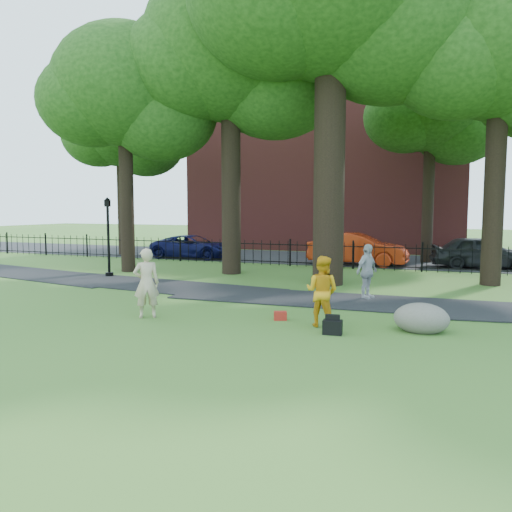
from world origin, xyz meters
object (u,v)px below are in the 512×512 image
at_px(lamppost, 108,238).
at_px(red_sedan, 358,249).
at_px(woman, 146,283).
at_px(boulder, 421,316).
at_px(man, 322,291).

relative_size(lamppost, red_sedan, 0.68).
height_order(woman, boulder, woman).
xyz_separation_m(boulder, red_sedan, (-3.60, 12.56, 0.42)).
relative_size(man, red_sedan, 0.35).
xyz_separation_m(boulder, lamppost, (-12.26, 4.86, 1.22)).
distance_m(woman, red_sedan, 13.89).
bearing_deg(boulder, red_sedan, 106.01).
relative_size(woman, lamppost, 0.55).
bearing_deg(woman, lamppost, -81.73).
height_order(woman, lamppost, lamppost).
distance_m(man, red_sedan, 12.95).
distance_m(boulder, red_sedan, 13.07).
xyz_separation_m(woman, lamppost, (-5.69, 5.87, 0.69)).
bearing_deg(man, red_sedan, -74.69).
bearing_deg(lamppost, woman, -62.48).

